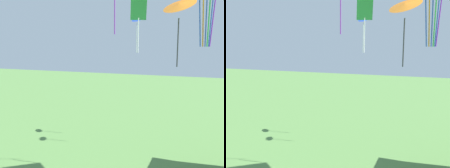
# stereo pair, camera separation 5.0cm
# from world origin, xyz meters

# --- Properties ---
(kite_green_diamond) EXTENTS (0.92, 0.59, 2.95)m
(kite_green_diamond) POSITION_xyz_m (0.62, 10.07, 9.43)
(kite_green_diamond) COLOR green
(kite_blue_delta) EXTENTS (1.00, 0.95, 2.78)m
(kite_blue_delta) POSITION_xyz_m (-0.98, 15.57, 9.55)
(kite_blue_delta) COLOR blue
(kite_orange_delta) EXTENTS (1.58, 1.52, 2.64)m
(kite_orange_delta) POSITION_xyz_m (3.17, 6.31, 9.18)
(kite_orange_delta) COLOR orange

